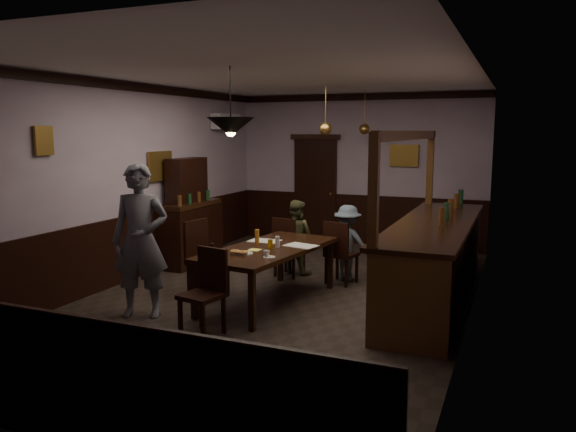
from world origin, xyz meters
The scene contains 31 objects.
room centered at (0.00, 0.00, 1.50)m, with size 5.01×8.01×3.01m.
dining_table centered at (-0.03, -0.28, 0.69)m, with size 1.28×2.31×0.75m.
chair_far_left centered at (-0.31, 1.04, 0.52)m, with size 0.46×0.46×0.94m.
chair_far_right centered at (0.57, 0.93, 0.52)m, with size 0.49×0.49×0.95m.
chair_near centered at (-0.20, -1.59, 0.53)m, with size 0.50×0.50×0.97m.
chair_side centered at (-0.99, -0.35, 0.58)m, with size 0.53×0.53×1.06m.
person_standing centered at (-1.24, -1.38, 0.95)m, with size 0.69×0.45×1.89m, color slate.
person_seated_left centered at (-0.28, 1.32, 0.59)m, with size 0.58×0.45×1.19m, color brown.
person_seated_right centered at (0.62, 1.20, 0.58)m, with size 0.75×0.43×1.16m, color slate.
newspaper_left centered at (-0.25, 0.08, 0.75)m, with size 0.42×0.30×0.01m, color silver.
newspaper_right centered at (0.34, -0.04, 0.75)m, with size 0.42×0.30×0.01m, color silver.
napkin centered at (-0.12, -0.51, 0.75)m, with size 0.15×0.15×0.00m, color #FFF45D.
saucer centered at (0.24, -0.83, 0.76)m, with size 0.15×0.15×0.01m, color white.
coffee_cup centered at (0.20, -0.84, 0.80)m, with size 0.08×0.08×0.07m, color white.
pastry_plate centered at (-0.14, -0.77, 0.76)m, with size 0.22×0.22×0.01m, color white.
pastry_ring_a centered at (-0.23, -0.84, 0.79)m, with size 0.13×0.13×0.04m, color #C68C47.
pastry_ring_b centered at (-0.12, -0.84, 0.79)m, with size 0.13×0.13×0.04m, color #C68C47.
soda_can centered at (0.03, -0.35, 0.81)m, with size 0.07×0.07×0.12m, color gold.
beer_glass centered at (-0.26, -0.15, 0.85)m, with size 0.06×0.06×0.20m, color #BF721E.
water_glass centered at (0.09, -0.25, 0.82)m, with size 0.06×0.06×0.15m, color silver.
pepper_mill centered at (-0.49, -0.94, 0.82)m, with size 0.04×0.04×0.14m, color black.
sideboard centered at (-2.21, 1.25, 0.73)m, with size 0.49×1.37×1.81m.
bar_counter centered at (1.99, 0.63, 0.58)m, with size 0.94×4.05×2.27m.
door_back centered at (-0.90, 3.95, 1.05)m, with size 0.90×0.06×2.10m, color black.
ac_unit centered at (-2.38, 2.90, 2.45)m, with size 0.20×0.85×0.30m.
picture_left_small centered at (-2.46, -1.60, 2.15)m, with size 0.04×0.28×0.36m.
picture_left_large centered at (-2.46, 0.80, 1.70)m, with size 0.04×0.62×0.48m.
picture_back centered at (0.90, 3.96, 1.80)m, with size 0.55×0.04×0.42m.
pendant_iron centered at (-0.14, -1.07, 2.31)m, with size 0.56×0.56×0.80m.
pendant_brass_mid centered at (0.10, 1.62, 2.30)m, with size 0.20×0.20×0.81m.
pendant_brass_far centered at (0.30, 3.25, 2.30)m, with size 0.20×0.20×0.81m.
Camera 1 is at (2.99, -6.87, 2.27)m, focal length 35.00 mm.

